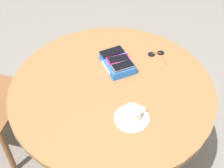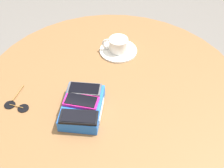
% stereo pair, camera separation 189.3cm
% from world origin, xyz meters
% --- Properties ---
extents(ground_plane, '(8.00, 8.00, 0.00)m').
position_xyz_m(ground_plane, '(0.00, 0.00, 0.00)').
color(ground_plane, slate).
extents(round_table, '(1.04, 1.04, 0.74)m').
position_xyz_m(round_table, '(0.00, 0.00, 0.63)').
color(round_table, '#2D2D2D').
rests_on(round_table, ground_plane).
extents(phone_box, '(0.22, 0.17, 0.04)m').
position_xyz_m(phone_box, '(-0.15, 0.06, 0.76)').
color(phone_box, blue).
rests_on(phone_box, round_table).
extents(phone_black, '(0.09, 0.14, 0.01)m').
position_xyz_m(phone_black, '(-0.21, 0.04, 0.79)').
color(phone_black, black).
rests_on(phone_black, phone_box).
extents(phone_magenta, '(0.07, 0.13, 0.01)m').
position_xyz_m(phone_magenta, '(-0.14, 0.06, 0.79)').
color(phone_magenta, '#D11975').
rests_on(phone_magenta, phone_box).
extents(phone_gray, '(0.08, 0.13, 0.01)m').
position_xyz_m(phone_gray, '(-0.09, 0.08, 0.79)').
color(phone_gray, '#515156').
rests_on(phone_gray, phone_box).
extents(saucer, '(0.16, 0.16, 0.01)m').
position_xyz_m(saucer, '(0.22, 0.05, 0.74)').
color(saucer, silver).
rests_on(saucer, round_table).
extents(coffee_cup, '(0.08, 0.11, 0.06)m').
position_xyz_m(coffee_cup, '(0.22, 0.05, 0.78)').
color(coffee_cup, silver).
rests_on(coffee_cup, saucer).
extents(sunglasses, '(0.12, 0.10, 0.01)m').
position_xyz_m(sunglasses, '(-0.20, 0.30, 0.74)').
color(sunglasses, black).
rests_on(sunglasses, round_table).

